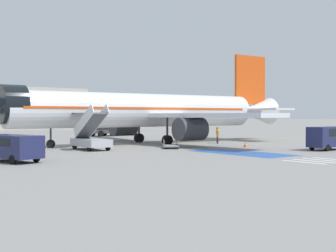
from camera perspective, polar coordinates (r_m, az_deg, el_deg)
name	(u,v)px	position (r m, az deg, el deg)	size (l,w,h in m)	color
ground_plane	(128,145)	(51.88, -4.84, -2.32)	(600.00, 600.00, 0.00)	gray
apron_leadline_yellow	(141,144)	(53.03, -3.31, -2.24)	(0.20, 74.30, 0.01)	gold
apron_stand_patch_blue	(241,153)	(41.36, 8.91, -3.27)	(4.27, 9.85, 0.01)	#2856A8
apron_walkway_bar_0	(304,162)	(34.31, 16.21, -4.25)	(0.44, 3.60, 0.01)	silver
apron_walkway_bar_1	(314,161)	(35.29, 17.35, -4.11)	(0.44, 3.60, 0.01)	silver
apron_walkway_bar_2	(324,160)	(36.28, 18.43, -3.97)	(0.44, 3.60, 0.01)	silver
apron_walkway_bar_3	(333,159)	(37.28, 19.46, -3.83)	(0.44, 3.60, 0.01)	silver
airliner	(146,111)	(53.29, -2.69, 1.87)	(40.26, 33.05, 11.23)	silver
boarding_stairs_forward	(91,139)	(45.10, -9.41, -1.57)	(2.46, 5.33, 4.36)	#ADB2BA
fuel_tanker	(112,125)	(74.77, -6.81, 0.12)	(8.73, 2.94, 3.43)	#38383D
service_van_0	(12,146)	(34.82, -18.47, -2.29)	(3.21, 5.09, 1.90)	#1E234C
service_van_1	(329,136)	(46.79, 19.00, -1.18)	(4.68, 1.86, 2.21)	#1E234C
baggage_cart	(171,146)	(46.45, 0.35, -2.43)	(2.72, 2.99, 0.87)	gray
ground_crew_0	(218,136)	(54.10, 6.09, -1.20)	(0.48, 0.45, 1.60)	#2D2D33
ground_crew_1	(217,134)	(56.01, 6.04, -0.94)	(0.37, 0.48, 1.87)	#2D2D33
traffic_cone_0	(245,145)	(49.23, 9.43, -2.26)	(0.43, 0.43, 0.48)	orange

